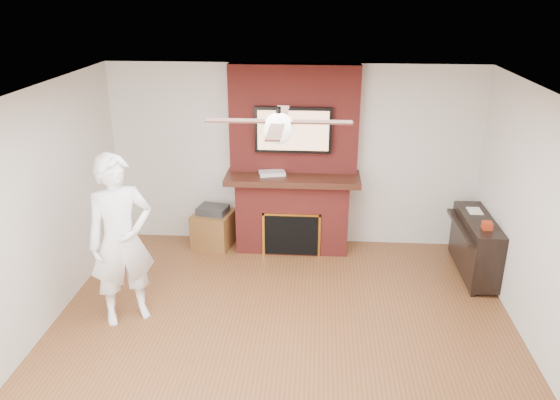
# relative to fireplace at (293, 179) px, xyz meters

# --- Properties ---
(room_shell) EXTENTS (5.36, 5.86, 2.86)m
(room_shell) POSITION_rel_fireplace_xyz_m (0.00, -2.55, 0.25)
(room_shell) COLOR brown
(room_shell) RESTS_ON ground
(fireplace) EXTENTS (1.78, 0.64, 2.50)m
(fireplace) POSITION_rel_fireplace_xyz_m (0.00, 0.00, 0.00)
(fireplace) COLOR maroon
(fireplace) RESTS_ON ground
(tv) EXTENTS (1.00, 0.08, 0.60)m
(tv) POSITION_rel_fireplace_xyz_m (0.00, -0.05, 0.68)
(tv) COLOR black
(tv) RESTS_ON fireplace
(ceiling_fan) EXTENTS (1.21, 1.21, 0.31)m
(ceiling_fan) POSITION_rel_fireplace_xyz_m (-0.00, -2.55, 1.34)
(ceiling_fan) COLOR black
(ceiling_fan) RESTS_ON room_shell
(person) EXTENTS (0.83, 0.75, 1.87)m
(person) POSITION_rel_fireplace_xyz_m (-1.70, -1.92, -0.06)
(person) COLOR white
(person) RESTS_ON ground
(side_table) EXTENTS (0.60, 0.60, 0.59)m
(side_table) POSITION_rel_fireplace_xyz_m (-1.10, -0.07, -0.72)
(side_table) COLOR brown
(side_table) RESTS_ON ground
(piano) EXTENTS (0.44, 1.18, 0.86)m
(piano) POSITION_rel_fireplace_xyz_m (2.31, -0.65, -0.58)
(piano) COLOR black
(piano) RESTS_ON ground
(cable_box) EXTENTS (0.37, 0.27, 0.05)m
(cable_box) POSITION_rel_fireplace_xyz_m (-0.27, -0.10, 0.11)
(cable_box) COLOR silver
(cable_box) RESTS_ON fireplace
(candle_orange) EXTENTS (0.07, 0.07, 0.11)m
(candle_orange) POSITION_rel_fireplace_xyz_m (-0.10, -0.22, -0.94)
(candle_orange) COLOR orange
(candle_orange) RESTS_ON ground
(candle_green) EXTENTS (0.06, 0.06, 0.09)m
(candle_green) POSITION_rel_fireplace_xyz_m (0.01, -0.24, -0.95)
(candle_green) COLOR #3E722D
(candle_green) RESTS_ON ground
(candle_cream) EXTENTS (0.08, 0.08, 0.11)m
(candle_cream) POSITION_rel_fireplace_xyz_m (0.10, -0.25, -0.94)
(candle_cream) COLOR #F0EBBF
(candle_cream) RESTS_ON ground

